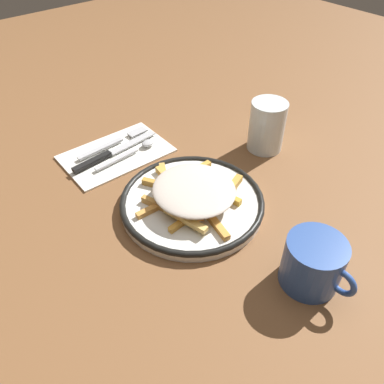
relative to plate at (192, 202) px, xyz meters
name	(u,v)px	position (x,y,z in m)	size (l,w,h in m)	color
ground_plane	(192,207)	(0.00, 0.00, -0.01)	(2.60, 2.60, 0.00)	brown
plate	(192,202)	(0.00, 0.00, 0.00)	(0.26, 0.26, 0.02)	white
fries_heap	(193,190)	(0.00, 0.00, 0.03)	(0.23, 0.20, 0.04)	gold
napkin	(116,153)	(-0.23, -0.02, -0.01)	(0.15, 0.22, 0.01)	white
fork	(114,143)	(-0.26, -0.01, 0.00)	(0.02, 0.18, 0.01)	silver
knife	(109,154)	(-0.23, -0.04, 0.00)	(0.03, 0.21, 0.01)	black
spoon	(136,149)	(-0.21, 0.02, 0.00)	(0.02, 0.15, 0.01)	silver
water_glass	(267,126)	(-0.04, 0.25, 0.04)	(0.08, 0.08, 0.11)	silver
coffee_mug	(313,263)	(0.24, 0.03, 0.03)	(0.12, 0.09, 0.08)	#2E509C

